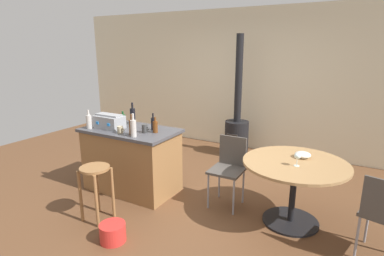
{
  "coord_description": "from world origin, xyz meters",
  "views": [
    {
      "loc": [
        2.03,
        -3.3,
        1.98
      ],
      "look_at": [
        0.17,
        -0.01,
        0.99
      ],
      "focal_mm": 28.82,
      "sensor_mm": 36.0,
      "label": 1
    }
  ],
  "objects": [
    {
      "name": "wooden_stool",
      "position": [
        -0.55,
        -1.0,
        0.48
      ],
      "size": [
        0.34,
        0.34,
        0.66
      ],
      "color": "olive",
      "rests_on": "ground_plane"
    },
    {
      "name": "back_wall",
      "position": [
        0.0,
        2.49,
        1.35
      ],
      "size": [
        8.0,
        0.1,
        2.7
      ],
      "primitive_type": "cube",
      "color": "beige",
      "rests_on": "ground_plane"
    },
    {
      "name": "serving_bowl",
      "position": [
        1.49,
        0.24,
        0.78
      ],
      "size": [
        0.18,
        0.18,
        0.07
      ],
      "primitive_type": "ellipsoid",
      "color": "white",
      "rests_on": "dining_table"
    },
    {
      "name": "wood_stove",
      "position": [
        0.03,
        1.93,
        0.53
      ],
      "size": [
        0.44,
        0.45,
        2.21
      ],
      "color": "black",
      "rests_on": "ground_plane"
    },
    {
      "name": "bottle_3",
      "position": [
        -0.4,
        -0.06,
        0.98
      ],
      "size": [
        0.06,
        0.06,
        0.23
      ],
      "color": "black",
      "rests_on": "kitchen_island"
    },
    {
      "name": "folding_chair_near",
      "position": [
        0.64,
        0.12,
        0.53
      ],
      "size": [
        0.41,
        0.41,
        0.88
      ],
      "color": "#47423D",
      "rests_on": "ground_plane"
    },
    {
      "name": "toolbox",
      "position": [
        -1.0,
        -0.27,
        0.99
      ],
      "size": [
        0.41,
        0.25,
        0.2
      ],
      "color": "gray",
      "rests_on": "kitchen_island"
    },
    {
      "name": "dining_table",
      "position": [
        1.45,
        0.06,
        0.58
      ],
      "size": [
        1.16,
        1.16,
        0.75
      ],
      "color": "black",
      "rests_on": "ground_plane"
    },
    {
      "name": "bottle_2",
      "position": [
        -0.88,
        0.09,
        1.01
      ],
      "size": [
        0.08,
        0.08,
        0.31
      ],
      "color": "black",
      "rests_on": "kitchen_island"
    },
    {
      "name": "bottle_1",
      "position": [
        -0.5,
        -0.37,
        1.0
      ],
      "size": [
        0.08,
        0.08,
        0.27
      ],
      "color": "#603314",
      "rests_on": "kitchen_island"
    },
    {
      "name": "bottle_4",
      "position": [
        -0.31,
        -0.15,
        0.97
      ],
      "size": [
        0.07,
        0.07,
        0.21
      ],
      "color": "#603314",
      "rests_on": "kitchen_island"
    },
    {
      "name": "bottle_5",
      "position": [
        -0.43,
        -0.44,
        1.01
      ],
      "size": [
        0.07,
        0.07,
        0.3
      ],
      "color": "#B7B2AD",
      "rests_on": "kitchen_island"
    },
    {
      "name": "wine_glass",
      "position": [
        1.49,
        -0.06,
        0.85
      ],
      "size": [
        0.07,
        0.07,
        0.14
      ],
      "color": "silver",
      "rests_on": "dining_table"
    },
    {
      "name": "plastic_bucket",
      "position": [
        -0.09,
        -1.24,
        0.1
      ],
      "size": [
        0.27,
        0.27,
        0.2
      ],
      "primitive_type": "cylinder",
      "color": "red",
      "rests_on": "ground_plane"
    },
    {
      "name": "ground_plane",
      "position": [
        0.0,
        0.0,
        0.0
      ],
      "size": [
        8.8,
        8.8,
        0.0
      ],
      "primitive_type": "plane",
      "color": "brown"
    },
    {
      "name": "bottle_0",
      "position": [
        -1.22,
        -0.43,
        0.99
      ],
      "size": [
        0.07,
        0.07,
        0.26
      ],
      "color": "#B7B2AD",
      "rests_on": "kitchen_island"
    },
    {
      "name": "cup_0",
      "position": [
        -0.43,
        -0.22,
        0.95
      ],
      "size": [
        0.11,
        0.07,
        0.11
      ],
      "color": "#383838",
      "rests_on": "kitchen_island"
    },
    {
      "name": "bottle_6",
      "position": [
        -0.99,
        -0.01,
        0.97
      ],
      "size": [
        0.07,
        0.07,
        0.19
      ],
      "color": "#194C23",
      "rests_on": "kitchen_island"
    },
    {
      "name": "kitchen_island",
      "position": [
        -0.72,
        -0.17,
        0.45
      ],
      "size": [
        1.31,
        0.75,
        0.89
      ],
      "color": "olive",
      "rests_on": "ground_plane"
    },
    {
      "name": "cup_1",
      "position": [
        -0.69,
        -0.39,
        0.94
      ],
      "size": [
        0.11,
        0.08,
        0.09
      ],
      "color": "tan",
      "rests_on": "kitchen_island"
    }
  ]
}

